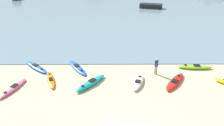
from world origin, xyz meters
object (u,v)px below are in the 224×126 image
at_px(kayak_on_sand_1, 51,80).
at_px(person_near_waterline, 156,65).
at_px(kayak_on_sand_0, 77,67).
at_px(kayak_on_sand_3, 138,82).
at_px(moored_boat_0, 151,6).
at_px(kayak_on_sand_8, 36,67).
at_px(kayak_on_sand_7, 13,88).
at_px(kayak_on_sand_2, 175,82).
at_px(kayak_on_sand_4, 195,67).
at_px(kayak_on_sand_6, 91,83).

xyz_separation_m(kayak_on_sand_1, person_near_waterline, (8.89, 1.14, 0.75)).
xyz_separation_m(kayak_on_sand_0, kayak_on_sand_1, (-1.91, -2.19, 0.00)).
distance_m(kayak_on_sand_0, kayak_on_sand_3, 5.89).
xyz_separation_m(kayak_on_sand_3, moored_boat_0, (5.75, 28.21, 0.32)).
relative_size(kayak_on_sand_1, kayak_on_sand_8, 0.99).
bearing_deg(kayak_on_sand_8, person_near_waterline, -6.15).
relative_size(kayak_on_sand_7, person_near_waterline, 2.00).
xyz_separation_m(kayak_on_sand_3, person_near_waterline, (1.72, 1.61, 0.73)).
height_order(kayak_on_sand_8, person_near_waterline, person_near_waterline).
distance_m(kayak_on_sand_1, kayak_on_sand_2, 10.20).
relative_size(kayak_on_sand_4, moored_boat_0, 0.68).
height_order(kayak_on_sand_2, kayak_on_sand_7, kayak_on_sand_2).
relative_size(kayak_on_sand_3, kayak_on_sand_8, 0.92).
relative_size(kayak_on_sand_4, kayak_on_sand_8, 1.06).
bearing_deg(kayak_on_sand_4, moored_boat_0, 89.44).
xyz_separation_m(kayak_on_sand_0, person_near_waterline, (6.98, -1.05, 0.76)).
height_order(kayak_on_sand_3, kayak_on_sand_8, kayak_on_sand_3).
height_order(kayak_on_sand_4, kayak_on_sand_6, kayak_on_sand_6).
height_order(kayak_on_sand_3, kayak_on_sand_4, kayak_on_sand_4).
distance_m(kayak_on_sand_6, person_near_waterline, 5.83).
relative_size(kayak_on_sand_0, kayak_on_sand_3, 1.20).
relative_size(person_near_waterline, moored_boat_0, 0.33).
bearing_deg(kayak_on_sand_8, kayak_on_sand_7, -101.24).
distance_m(kayak_on_sand_7, kayak_on_sand_8, 3.61).
relative_size(kayak_on_sand_1, kayak_on_sand_6, 0.97).
xyz_separation_m(kayak_on_sand_4, kayak_on_sand_8, (-14.56, 0.13, -0.03)).
height_order(kayak_on_sand_8, moored_boat_0, moored_boat_0).
height_order(kayak_on_sand_7, kayak_on_sand_8, kayak_on_sand_8).
bearing_deg(kayak_on_sand_0, kayak_on_sand_1, -131.13).
distance_m(kayak_on_sand_7, person_near_waterline, 11.75).
height_order(kayak_on_sand_6, moored_boat_0, moored_boat_0).
bearing_deg(kayak_on_sand_6, kayak_on_sand_3, 1.73).
height_order(kayak_on_sand_0, moored_boat_0, moored_boat_0).
relative_size(kayak_on_sand_3, kayak_on_sand_4, 0.87).
bearing_deg(person_near_waterline, kayak_on_sand_2, -49.48).
height_order(kayak_on_sand_0, kayak_on_sand_6, kayak_on_sand_6).
distance_m(kayak_on_sand_0, moored_boat_0, 27.83).
distance_m(kayak_on_sand_1, kayak_on_sand_7, 2.87).
height_order(kayak_on_sand_4, kayak_on_sand_8, kayak_on_sand_4).
bearing_deg(moored_boat_0, kayak_on_sand_6, -108.64).
bearing_deg(kayak_on_sand_2, kayak_on_sand_1, 177.86).
relative_size(kayak_on_sand_0, person_near_waterline, 2.13).
relative_size(kayak_on_sand_7, moored_boat_0, 0.67).
bearing_deg(moored_boat_0, kayak_on_sand_1, -114.96).
bearing_deg(kayak_on_sand_8, kayak_on_sand_2, -12.51).
bearing_deg(kayak_on_sand_3, kayak_on_sand_0, 153.23).
distance_m(kayak_on_sand_6, kayak_on_sand_7, 5.99).
relative_size(kayak_on_sand_1, kayak_on_sand_2, 0.94).
xyz_separation_m(kayak_on_sand_4, moored_boat_0, (0.25, 25.57, 0.31)).
relative_size(kayak_on_sand_3, moored_boat_0, 0.59).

